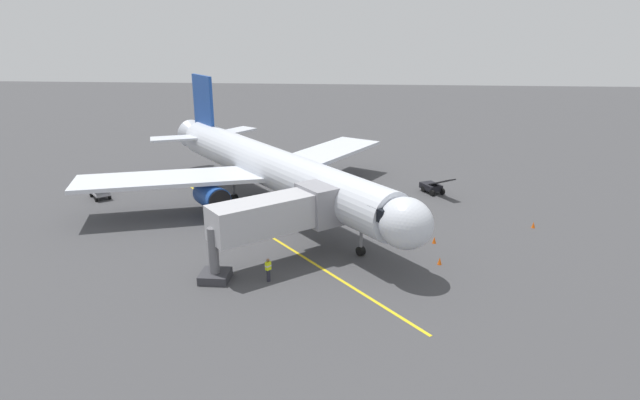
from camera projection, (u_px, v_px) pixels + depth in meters
The scene contains 11 objects.
ground_plane at pixel (296, 201), 53.82m from camera, with size 220.00×220.00×0.00m, color #424244.
apron_lead_in_line at pixel (261, 231), 46.16m from camera, with size 0.24×40.00×0.01m, color yellow.
airplane at pixel (270, 168), 50.81m from camera, with size 32.12×33.81×11.50m.
jet_bridge at pixel (283, 214), 39.18m from camera, with size 10.03×8.86×5.40m.
ground_crew_marshaller at pixel (398, 235), 42.92m from camera, with size 0.37×0.46×1.71m.
ground_crew_wing_walker at pixel (268, 270), 36.86m from camera, with size 0.44×0.47×1.71m.
belt_loader_near_nose at pixel (433, 186), 56.30m from camera, with size 3.25×4.59×2.32m.
baggage_cart_portside at pixel (100, 192), 54.66m from camera, with size 2.77×2.88×1.27m.
safety_cone_nose_left at pixel (434, 240), 43.49m from camera, with size 0.32×0.32×0.55m, color #F2590F.
safety_cone_nose_right at pixel (533, 225), 46.76m from camera, with size 0.32×0.32×0.55m, color #F2590F.
safety_cone_wing_port at pixel (440, 261), 39.64m from camera, with size 0.32×0.32×0.55m, color #F2590F.
Camera 1 is at (-6.65, 50.68, 17.01)m, focal length 30.02 mm.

